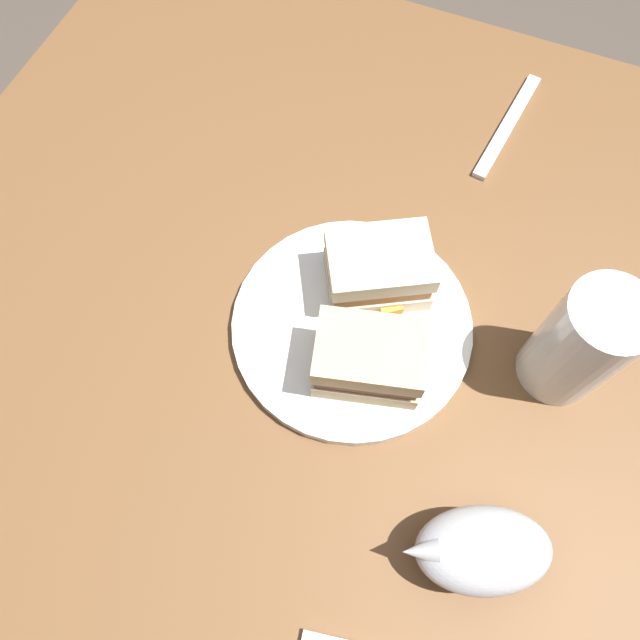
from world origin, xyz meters
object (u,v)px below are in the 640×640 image
at_px(sandwich_half_left, 369,359).
at_px(gravy_boat, 481,550).
at_px(plate, 352,326).
at_px(fork, 508,126).
at_px(sandwich_half_right, 378,269).
at_px(pint_glass, 577,348).

relative_size(sandwich_half_left, gravy_boat, 0.85).
xyz_separation_m(plate, fork, (0.33, -0.08, -0.00)).
bearing_deg(fork, sandwich_half_right, -7.56).
height_order(sandwich_half_left, fork, sandwich_half_left).
bearing_deg(plate, pint_glass, -80.17).
distance_m(sandwich_half_right, gravy_boat, 0.28).
distance_m(plate, sandwich_half_left, 0.07).
distance_m(gravy_boat, fork, 0.51).
xyz_separation_m(sandwich_half_left, sandwich_half_right, (0.10, 0.03, -0.00)).
bearing_deg(sandwich_half_right, gravy_boat, -141.46).
distance_m(sandwich_half_right, fork, 0.29).
height_order(gravy_boat, fork, gravy_boat).
relative_size(sandwich_half_left, fork, 0.66).
distance_m(sandwich_half_right, pint_glass, 0.21).
bearing_deg(gravy_boat, sandwich_half_left, 50.35).
bearing_deg(sandwich_half_right, fork, -15.01).
distance_m(sandwich_half_left, gravy_boat, 0.19).
height_order(sandwich_half_right, gravy_boat, sandwich_half_right).
bearing_deg(sandwich_half_left, gravy_boat, -129.65).
relative_size(plate, gravy_boat, 1.82).
height_order(plate, pint_glass, pint_glass).
relative_size(pint_glass, gravy_boat, 1.05).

